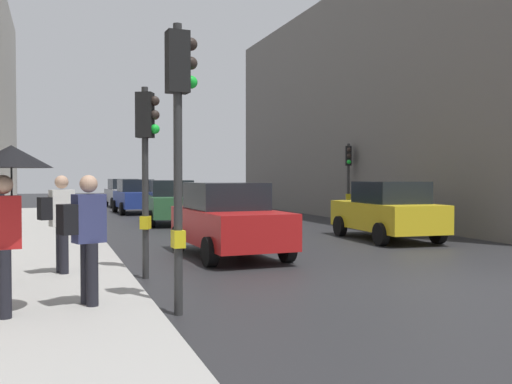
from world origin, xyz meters
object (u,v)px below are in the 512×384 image
Objects in this scene: car_silver_hatchback at (124,193)px; pedestrian_with_umbrella at (9,182)px; traffic_light_near_left at (179,115)px; car_yellow_taxi at (387,211)px; car_green_estate at (171,202)px; car_red_sedan at (228,220)px; pedestrian_with_grey_backpack at (86,232)px; pedestrian_with_black_backpack at (59,218)px; car_blue_van at (136,196)px; traffic_light_near_right at (146,147)px; traffic_light_mid_street at (348,168)px.

car_silver_hatchback is 2.01× the size of pedestrian_with_umbrella.
traffic_light_near_left reaches higher than car_yellow_taxi.
pedestrian_with_umbrella reaches higher than car_green_estate.
car_red_sedan is 5.80m from car_yellow_taxi.
pedestrian_with_black_backpack is (-0.31, 2.82, 0.00)m from pedestrian_with_grey_backpack.
car_red_sedan is at bearing 30.00° from pedestrian_with_black_backpack.
traffic_light_near_left is at bearing -63.81° from pedestrian_with_black_backpack.
traffic_light_near_left is 0.92× the size of car_green_estate.
pedestrian_with_grey_backpack is (-4.04, -14.71, 0.29)m from car_green_estate.
car_blue_van is at bearing -91.13° from car_silver_hatchback.
car_blue_van is 19.54m from pedestrian_with_black_backpack.
pedestrian_with_umbrella is at bearing -101.52° from car_blue_van.
pedestrian_with_black_backpack is at bearing 116.19° from traffic_light_near_left.
traffic_light_near_right is 2.02× the size of pedestrian_with_grey_backpack.
car_red_sedan is 0.99× the size of car_green_estate.
traffic_light_near_left is 1.86× the size of pedestrian_with_umbrella.
pedestrian_with_umbrella is (-12.35, -13.84, -0.44)m from traffic_light_mid_street.
traffic_light_near_left is 0.94× the size of car_blue_van.
car_green_estate is 12.66m from pedestrian_with_black_backpack.
traffic_light_near_right is 0.84× the size of car_blue_van.
car_green_estate is at bearing -88.78° from car_silver_hatchback.
traffic_light_mid_street is 18.56m from pedestrian_with_umbrella.
pedestrian_with_black_backpack is (-3.92, -19.14, 0.29)m from car_blue_van.
pedestrian_with_black_backpack reaches higher than car_blue_van.
car_red_sedan is (2.30, 2.39, -1.59)m from traffic_light_near_right.
car_silver_hatchback is at bearing 89.47° from car_red_sedan.
traffic_light_mid_street is at bearing 70.61° from car_yellow_taxi.
car_silver_hatchback is at bearing 103.65° from car_yellow_taxi.
car_blue_van is 0.99× the size of car_silver_hatchback.
car_blue_van is 16.11m from car_yellow_taxi.
pedestrian_with_black_backpack is (-1.54, 3.13, -1.58)m from traffic_light_near_left.
traffic_light_mid_street is 1.87× the size of pedestrian_with_grey_backpack.
car_green_estate is 2.44× the size of pedestrian_with_black_backpack.
car_yellow_taxi is 2.43× the size of pedestrian_with_grey_backpack.
traffic_light_mid_street is at bearing 48.27° from pedestrian_with_umbrella.
car_blue_van is (-0.43, 7.25, 0.00)m from car_green_estate.
car_red_sedan is 4.44m from pedestrian_with_black_backpack.
traffic_light_near_left is at bearing -96.11° from car_blue_van.
traffic_light_near_left is 0.93× the size of car_yellow_taxi.
pedestrian_with_umbrella is at bearing -131.73° from traffic_light_mid_street.
car_blue_van is at bearing 80.66° from pedestrian_with_grey_backpack.
traffic_light_mid_street reaches higher than pedestrian_with_umbrella.
pedestrian_with_umbrella is at bearing -129.78° from car_red_sedan.
car_blue_van is 1.99× the size of pedestrian_with_umbrella.
car_yellow_taxi is at bearing -109.39° from traffic_light_mid_street.
pedestrian_with_grey_backpack is at bearing -83.66° from pedestrian_with_black_backpack.
car_red_sedan and car_blue_van have the same top height.
car_red_sedan and car_green_estate have the same top height.
car_blue_van is at bearing 83.89° from traffic_light_near_left.
car_green_estate is at bearing 122.34° from car_yellow_taxi.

